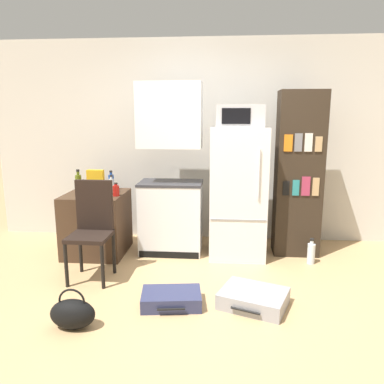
# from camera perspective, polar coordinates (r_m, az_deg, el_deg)

# --- Properties ---
(ground_plane) EXTENTS (24.00, 24.00, 0.00)m
(ground_plane) POSITION_cam_1_polar(r_m,az_deg,el_deg) (3.43, 2.74, -17.22)
(ground_plane) COLOR tan
(wall_back) EXTENTS (6.40, 0.10, 2.62)m
(wall_back) POSITION_cam_1_polar(r_m,az_deg,el_deg) (5.02, 6.03, 7.64)
(wall_back) COLOR beige
(wall_back) RESTS_ON ground_plane
(side_table) EXTENTS (0.69, 0.72, 0.74)m
(side_table) POSITION_cam_1_polar(r_m,az_deg,el_deg) (4.68, -14.30, -4.64)
(side_table) COLOR #422D1E
(side_table) RESTS_ON ground_plane
(kitchen_hutch) EXTENTS (0.75, 0.49, 2.02)m
(kitchen_hutch) POSITION_cam_1_polar(r_m,az_deg,el_deg) (4.46, -3.28, 2.48)
(kitchen_hutch) COLOR white
(kitchen_hutch) RESTS_ON ground_plane
(refrigerator) EXTENTS (0.64, 0.61, 1.52)m
(refrigerator) POSITION_cam_1_polar(r_m,az_deg,el_deg) (4.41, 7.00, -0.15)
(refrigerator) COLOR white
(refrigerator) RESTS_ON ground_plane
(microwave) EXTENTS (0.53, 0.40, 0.25)m
(microwave) POSITION_cam_1_polar(r_m,az_deg,el_deg) (4.31, 7.29, 11.42)
(microwave) COLOR #B7B7BC
(microwave) RESTS_ON refrigerator
(bookshelf) EXTENTS (0.53, 0.34, 1.93)m
(bookshelf) POSITION_cam_1_polar(r_m,az_deg,el_deg) (4.58, 15.92, 2.55)
(bookshelf) COLOR #2D2319
(bookshelf) RESTS_ON ground_plane
(bottle_amber_beer) EXTENTS (0.06, 0.06, 0.15)m
(bottle_amber_beer) POSITION_cam_1_polar(r_m,az_deg,el_deg) (4.75, -16.22, 0.84)
(bottle_amber_beer) COLOR brown
(bottle_amber_beer) RESTS_ON side_table
(bottle_clear_short) EXTENTS (0.06, 0.06, 0.21)m
(bottle_clear_short) POSITION_cam_1_polar(r_m,az_deg,el_deg) (4.58, -12.18, 1.01)
(bottle_clear_short) COLOR silver
(bottle_clear_short) RESTS_ON side_table
(bottle_ketchup_red) EXTENTS (0.08, 0.08, 0.15)m
(bottle_ketchup_red) POSITION_cam_1_polar(r_m,az_deg,el_deg) (4.38, -11.50, 0.24)
(bottle_ketchup_red) COLOR #AD1914
(bottle_ketchup_red) RESTS_ON side_table
(bottle_olive_oil) EXTENTS (0.07, 0.07, 0.30)m
(bottle_olive_oil) POSITION_cam_1_polar(r_m,az_deg,el_deg) (4.54, -16.90, 1.14)
(bottle_olive_oil) COLOR #566619
(bottle_olive_oil) RESTS_ON side_table
(bottle_blue_soda) EXTENTS (0.07, 0.07, 0.24)m
(bottle_blue_soda) POSITION_cam_1_polar(r_m,az_deg,el_deg) (4.73, -12.20, 1.51)
(bottle_blue_soda) COLOR #1E47A3
(bottle_blue_soda) RESTS_ON side_table
(bottle_milk_white) EXTENTS (0.09, 0.09, 0.18)m
(bottle_milk_white) POSITION_cam_1_polar(r_m,az_deg,el_deg) (4.61, -14.46, 0.77)
(bottle_milk_white) COLOR white
(bottle_milk_white) RESTS_ON side_table
(cereal_box) EXTENTS (0.19, 0.07, 0.30)m
(cereal_box) POSITION_cam_1_polar(r_m,az_deg,el_deg) (4.44, -14.45, 1.36)
(cereal_box) COLOR gold
(cereal_box) RESTS_ON side_table
(chair) EXTENTS (0.40, 0.41, 1.01)m
(chair) POSITION_cam_1_polar(r_m,az_deg,el_deg) (3.96, -14.93, -4.47)
(chair) COLOR black
(chair) RESTS_ON ground_plane
(suitcase_large_flat) EXTENTS (0.68, 0.61, 0.14)m
(suitcase_large_flat) POSITION_cam_1_polar(r_m,az_deg,el_deg) (3.47, 9.35, -15.70)
(suitcase_large_flat) COLOR #99999E
(suitcase_large_flat) RESTS_ON ground_plane
(suitcase_small_flat) EXTENTS (0.56, 0.41, 0.13)m
(suitcase_small_flat) POSITION_cam_1_polar(r_m,az_deg,el_deg) (3.44, -3.16, -15.92)
(suitcase_small_flat) COLOR navy
(suitcase_small_flat) RESTS_ON ground_plane
(handbag) EXTENTS (0.36, 0.20, 0.33)m
(handbag) POSITION_cam_1_polar(r_m,az_deg,el_deg) (3.23, -17.73, -17.23)
(handbag) COLOR black
(handbag) RESTS_ON ground_plane
(water_bottle_front) EXTENTS (0.09, 0.09, 0.30)m
(water_bottle_front) POSITION_cam_1_polar(r_m,az_deg,el_deg) (4.49, 17.69, -8.84)
(water_bottle_front) COLOR silver
(water_bottle_front) RESTS_ON ground_plane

